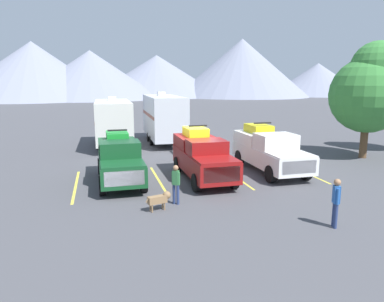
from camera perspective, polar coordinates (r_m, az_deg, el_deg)
The scene contains 15 objects.
ground_plane at distance 19.50m, azimuth 0.13°, elevation -3.56°, with size 240.00×240.00×0.00m, color #47474C.
pickup_truck_a at distance 18.16m, azimuth -11.27°, elevation -1.17°, with size 2.13×5.52×2.47m.
pickup_truck_b at distance 18.37m, azimuth 1.59°, elevation -0.70°, with size 2.11×5.55×2.62m.
pickup_truck_c at distance 20.37m, azimuth 11.86°, elevation 0.24°, with size 2.26×5.88×2.58m.
lot_stripe_a at distance 18.17m, azimuth -17.71°, elevation -5.18°, with size 0.12×5.50×0.01m, color gold.
lot_stripe_b at distance 18.33m, azimuth -5.25°, elevation -4.55°, with size 0.12×5.50×0.01m, color gold.
lot_stripe_c at distance 19.32m, azimuth 6.45°, elevation -3.76°, with size 0.12×5.50×0.01m, color gold.
lot_stripe_d at distance 21.02m, azimuth 16.61°, elevation -2.94°, with size 0.12×5.50×0.01m, color gold.
camper_trailer_a at distance 27.63m, azimuth -12.22°, elevation 4.64°, with size 2.61×8.06×3.69m.
camper_trailer_b at distance 28.85m, azimuth -4.42°, elevation 5.41°, with size 2.59×8.59×3.98m.
person_a at distance 13.23m, azimuth 21.59°, elevation -7.09°, with size 0.26×0.36×1.70m.
person_b at distance 14.59m, azimuth -2.55°, elevation -4.84°, with size 0.31×0.29×1.61m.
dog at distance 14.12m, azimuth -4.96°, elevation -7.40°, with size 1.02×0.50×0.71m.
tree_a at distance 25.47m, azimuth 26.13°, elevation 8.77°, with size 4.71×4.71×7.28m.
mountain_ridge at distance 105.04m, azimuth -12.12°, elevation 12.05°, with size 154.25×50.17×17.17m.
Camera 1 is at (-4.69, -18.27, 4.93)m, focal length 34.12 mm.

